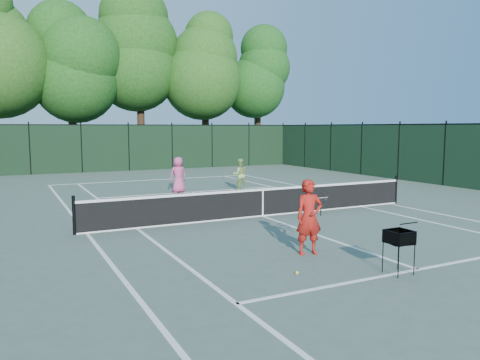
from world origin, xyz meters
name	(u,v)px	position (x,y,z in m)	size (l,w,h in m)	color
ground	(262,216)	(0.00, 0.00, 0.00)	(90.00, 90.00, 0.00)	#4A5A50
sideline_doubles_left	(87,233)	(-5.49, 0.00, 0.00)	(0.10, 23.77, 0.01)	white
sideline_doubles_right	(389,204)	(5.49, 0.00, 0.00)	(0.10, 23.77, 0.01)	white
sideline_singles_left	(137,228)	(-4.12, 0.00, 0.00)	(0.10, 23.77, 0.01)	white
sideline_singles_right	(361,207)	(4.12, 0.00, 0.00)	(0.10, 23.77, 0.01)	white
baseline_far	(156,180)	(0.00, 11.88, 0.00)	(10.97, 0.10, 0.01)	white
service_line_near	(418,269)	(0.00, -6.40, 0.00)	(8.23, 0.10, 0.01)	white
service_line_far	(192,192)	(0.00, 6.40, 0.00)	(8.23, 0.10, 0.01)	white
center_service_line	(262,216)	(0.00, 0.00, 0.00)	(0.10, 12.80, 0.01)	white
tennis_net	(263,202)	(0.00, 0.00, 0.48)	(11.69, 0.09, 1.06)	black
fence_far	(129,148)	(0.00, 18.00, 1.50)	(24.00, 0.05, 3.00)	black
tree_2	(70,57)	(-3.00, 21.80, 7.73)	(6.00, 6.00, 12.40)	black
tree_3	(139,45)	(2.00, 22.30, 9.01)	(7.00, 7.00, 14.45)	black
tree_4	(205,60)	(7.00, 21.60, 8.14)	(6.20, 6.20, 12.97)	black
tree_5	(258,69)	(12.00, 22.10, 7.71)	(5.80, 5.80, 12.23)	black
coach	(309,217)	(-1.30, -4.43, 0.86)	(1.01, 0.57, 1.71)	#AF1B14
player_pink	(178,175)	(-0.61, 6.43, 0.79)	(0.83, 0.59, 1.59)	#C9467D
player_green	(240,175)	(2.13, 5.89, 0.73)	(0.81, 0.69, 1.46)	#92B65B
ball_hopper	(399,237)	(-0.56, -6.41, 0.73)	(0.53, 0.53, 0.87)	black
loose_ball_midcourt	(297,273)	(-2.37, -5.56, 0.03)	(0.07, 0.07, 0.07)	yellow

